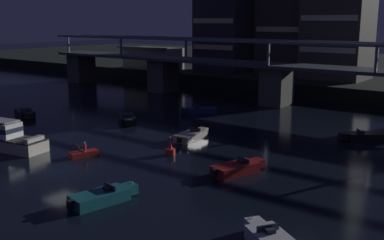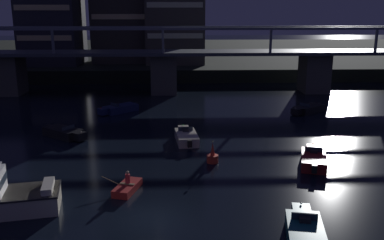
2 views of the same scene
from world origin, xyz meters
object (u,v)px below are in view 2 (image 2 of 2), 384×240
Objects in this scene: speedboat_near_right at (64,133)px; speedboat_far_center at (119,109)px; channel_buoy at (213,157)px; dinghy_with_paddler at (127,187)px; river_bridge at (164,65)px; speedboat_mid_left at (308,109)px; speedboat_near_center at (186,137)px; speedboat_mid_center at (313,159)px; speedboat_mid_right at (305,232)px.

speedboat_near_right is 10.59m from speedboat_far_center.
dinghy_with_paddler is at bearing -139.51° from channel_buoy.
speedboat_mid_left is at bearing -37.75° from river_bridge.
speedboat_near_center is 13.90m from speedboat_far_center.
speedboat_near_right and speedboat_mid_center have the same top height.
speedboat_far_center is (3.85, 9.86, 0.00)m from speedboat_near_right.
speedboat_mid_right is 1.16× the size of speedboat_far_center.
river_bridge is 34.78m from dinghy_with_paddler.
river_bridge reaches higher than speedboat_mid_center.
speedboat_mid_center is (20.87, -8.23, 0.00)m from speedboat_near_right.
dinghy_with_paddler is at bearing -111.02° from speedboat_near_center.
speedboat_near_center is 17.93m from speedboat_mid_left.
speedboat_near_center is at bearing 146.19° from speedboat_mid_center.
speedboat_mid_left is at bearing 73.87° from speedboat_mid_center.
speedboat_near_right is 1.03× the size of speedboat_far_center.
speedboat_mid_left is at bearing 52.29° from channel_buoy.
river_bridge reaches higher than speedboat_near_right.
channel_buoy is at bearing -61.73° from speedboat_far_center.
river_bridge is 13.53m from speedboat_far_center.
channel_buoy is 7.90m from dinghy_with_paddler.
dinghy_with_paddler reaches higher than speedboat_near_right.
channel_buoy is (-3.68, 11.57, 0.06)m from speedboat_mid_right.
channel_buoy is at bearing 107.63° from speedboat_mid_right.
river_bridge is at bearing 95.97° from speedboat_near_center.
speedboat_mid_center is at bearing 17.90° from dinghy_with_paddler.
speedboat_near_right is 22.43m from speedboat_mid_center.
speedboat_mid_right is at bearing -33.62° from dinghy_with_paddler.
channel_buoy is at bearing -71.89° from speedboat_near_center.
speedboat_mid_left is at bearing 49.03° from dinghy_with_paddler.
speedboat_near_center is at bearing -84.03° from river_bridge.
dinghy_with_paddler reaches higher than speedboat_far_center.
speedboat_mid_right is at bearing -48.54° from speedboat_near_right.
river_bridge is 20.74× the size of speedboat_far_center.
speedboat_mid_center is at bearing 69.79° from speedboat_mid_right.
speedboat_mid_center is 1.15× the size of speedboat_far_center.
speedboat_mid_center is 1.84× the size of dinghy_with_paddler.
speedboat_near_center and speedboat_far_center have the same top height.
river_bridge reaches higher than dinghy_with_paddler.
speedboat_mid_left is 29.25m from speedboat_mid_right.
speedboat_mid_left is (25.79, 8.77, 0.00)m from speedboat_near_right.
speedboat_near_center is 1.00× the size of speedboat_mid_right.
speedboat_near_right is 14.55m from dinghy_with_paddler.
channel_buoy is (9.35, -17.38, 0.06)m from speedboat_far_center.
speedboat_near_center is (2.48, -23.72, -3.68)m from river_bridge.
channel_buoy reaches higher than speedboat_mid_left.
speedboat_mid_left and speedboat_mid_right have the same top height.
speedboat_mid_right is 1.86× the size of dinghy_with_paddler.
speedboat_near_center is 1.13× the size of speedboat_mid_left.
speedboat_mid_center is (12.01, -30.11, -3.68)m from river_bridge.
speedboat_mid_center is at bearing -5.29° from channel_buoy.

